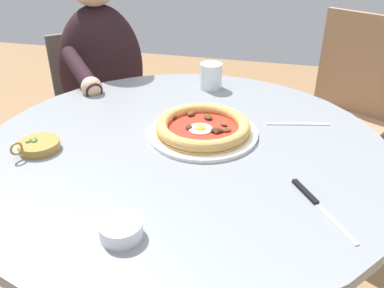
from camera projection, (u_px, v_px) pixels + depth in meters
The scene contains 10 objects.
dining_table at pixel (184, 192), 1.12m from camera, with size 1.06×1.06×0.74m.
pizza_on_plate at pixel (203, 128), 1.08m from camera, with size 0.29×0.29×0.04m.
water_glass at pixel (211, 78), 1.36m from camera, with size 0.07×0.07×0.09m.
steak_knife at pixel (313, 200), 0.83m from camera, with size 0.18×0.12×0.01m.
ramekin_capers at pixel (121, 229), 0.74m from camera, with size 0.08×0.08×0.03m.
olive_pan at pixel (38, 145), 1.01m from camera, with size 0.12×0.10×0.05m.
fork_utensil at pixel (298, 124), 1.14m from camera, with size 0.05×0.17×0.00m.
diner_person at pixel (107, 114), 1.74m from camera, with size 0.57×0.44×1.15m.
cafe_chair_diner at pixel (99, 106), 1.85m from camera, with size 0.54×0.54×0.81m.
cafe_chair_spare_far at pixel (343, 102), 1.76m from camera, with size 0.54×0.54×0.91m.
Camera 1 is at (0.87, 0.24, 1.26)m, focal length 37.83 mm.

